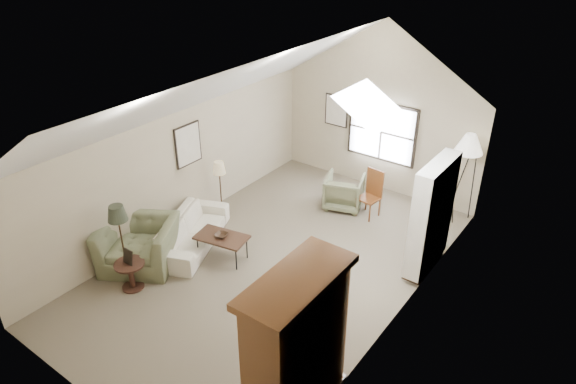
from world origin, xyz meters
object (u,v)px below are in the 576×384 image
Objects in this scene: armoire at (297,347)px; sofa at (192,232)px; coffee_table at (222,247)px; side_table at (131,275)px; armchair_near at (139,244)px; armchair_far at (344,192)px; side_chair at (369,194)px.

sofa is at bearing 153.92° from armoire.
sofa is 2.16× the size of coffee_table.
sofa is 3.99× the size of side_table.
sofa reaches higher than coffee_table.
side_table is (0.10, -1.60, -0.04)m from sofa.
armoire reaches higher than side_table.
armchair_near reaches higher than coffee_table.
armchair_far is at bearing -51.17° from sofa.
armchair_far is 4.98m from side_table.
sofa is 3.55m from armchair_far.
side_chair is at bearing 107.80° from armoire.
coffee_table is 0.92× the size of side_chair.
armchair_far is 0.66m from side_chair.
armchair_near is at bearing -137.64° from coffee_table.
armoire reaches higher than armchair_near.
armchair_near is 1.57m from coffee_table.
armchair_far reaches higher than coffee_table.
side_table is at bearing -107.51° from side_chair.
armchair_near is at bearing 138.58° from sofa.
sofa is (-3.93, 1.92, -0.79)m from armoire.
armchair_far is at bearing 33.21° from armchair_near.
armoire reaches higher than sofa.
side_chair reaches higher than armchair_near.
armoire is 2.22× the size of coffee_table.
armchair_near is 1.63× the size of armchair_far.
armchair_near is 2.55× the size of side_table.
sofa is at bearing -119.10° from side_chair.
armoire reaches higher than side_chair.
armoire is 5.57m from armchair_far.
side_table is at bearing 52.32° from armchair_far.
side_table is 5.19m from side_chair.
side_chair reaches higher than coffee_table.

